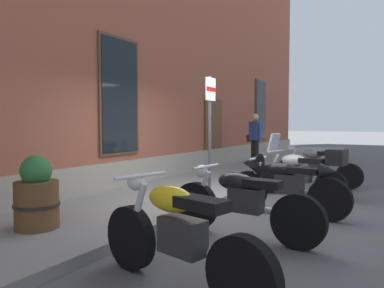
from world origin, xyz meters
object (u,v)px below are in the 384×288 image
motorcycle_black_naked (241,202)px  barrel_planter (37,197)px  parking_sign (210,118)px  motorcycle_silver_touring (303,171)px  motorcycle_grey_naked (316,166)px  motorcycle_black_sport (282,182)px  pedestrian_blue_top (255,137)px  motorcycle_yellow_naked (177,236)px

motorcycle_black_naked → barrel_planter: bearing=120.7°
parking_sign → motorcycle_silver_touring: bearing=-52.2°
motorcycle_grey_naked → motorcycle_black_naked: bearing=-179.7°
motorcycle_black_sport → pedestrian_blue_top: (5.23, 2.46, 0.55)m
motorcycle_silver_touring → parking_sign: bearing=127.8°
motorcycle_silver_touring → motorcycle_yellow_naked: bearing=-179.8°
motorcycle_yellow_naked → motorcycle_black_naked: motorcycle_yellow_naked is taller
motorcycle_grey_naked → pedestrian_blue_top: bearing=49.1°
barrel_planter → motorcycle_yellow_naked: bearing=-97.5°
motorcycle_black_naked → barrel_planter: size_ratio=2.25×
motorcycle_silver_touring → pedestrian_blue_top: (3.70, 2.43, 0.55)m
motorcycle_yellow_naked → motorcycle_grey_naked: motorcycle_yellow_naked is taller
motorcycle_black_naked → motorcycle_silver_touring: motorcycle_silver_touring is taller
pedestrian_blue_top → parking_sign: size_ratio=0.74×
pedestrian_blue_top → parking_sign: (-4.88, -0.91, 0.53)m
motorcycle_silver_touring → parking_sign: size_ratio=0.85×
motorcycle_yellow_naked → motorcycle_black_naked: (1.68, 0.08, -0.02)m
motorcycle_silver_touring → motorcycle_grey_naked: motorcycle_silver_touring is taller
motorcycle_black_naked → pedestrian_blue_top: (6.77, 2.37, 0.62)m
motorcycle_black_sport → motorcycle_black_naked: bearing=176.6°
parking_sign → motorcycle_black_sport: bearing=-102.9°
parking_sign → motorcycle_black_naked: bearing=-142.4°
motorcycle_yellow_naked → motorcycle_black_naked: 1.69m
motorcycle_grey_naked → barrel_planter: bearing=159.5°
motorcycle_black_naked → barrel_planter: (-1.37, 2.31, 0.08)m
motorcycle_silver_touring → barrel_planter: motorcycle_silver_touring is taller
motorcycle_yellow_naked → motorcycle_silver_touring: size_ratio=1.05×
motorcycle_grey_naked → parking_sign: 3.39m
parking_sign → barrel_planter: (-3.26, 0.85, -1.07)m
motorcycle_black_sport → motorcycle_silver_touring: size_ratio=1.06×
barrel_planter → pedestrian_blue_top: bearing=0.4°
motorcycle_yellow_naked → barrel_planter: barrel_planter is taller
barrel_planter → motorcycle_black_sport: bearing=-39.6°
motorcycle_black_sport → pedestrian_blue_top: 5.80m
motorcycle_black_naked → motorcycle_grey_naked: size_ratio=1.02×
motorcycle_black_naked → motorcycle_black_sport: size_ratio=1.04×
motorcycle_grey_naked → motorcycle_black_sport: bearing=-177.9°
motorcycle_grey_naked → pedestrian_blue_top: 3.15m
motorcycle_black_sport → motorcycle_grey_naked: motorcycle_black_sport is taller
motorcycle_silver_touring → motorcycle_grey_naked: bearing=3.2°
motorcycle_black_sport → barrel_planter: bearing=140.4°
motorcycle_black_sport → motorcycle_grey_naked: 3.21m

